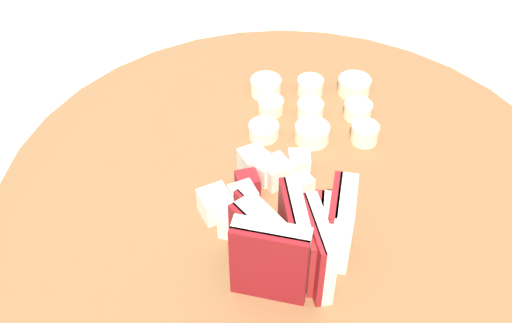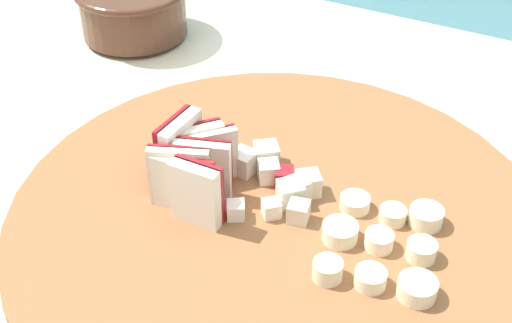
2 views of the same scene
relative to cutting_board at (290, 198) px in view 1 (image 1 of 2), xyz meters
name	(u,v)px [view 1 (image 1 of 2)]	position (x,y,z in m)	size (l,w,h in m)	color
cutting_board	(290,198)	(0.00, 0.00, 0.00)	(0.46, 0.46, 0.02)	brown
apple_wedge_fan	(296,242)	(-0.07, -0.01, 0.04)	(0.07, 0.08, 0.06)	maroon
apple_dice_pile	(258,187)	(-0.01, 0.02, 0.02)	(0.09, 0.10, 0.02)	white
banana_slice_rows	(313,107)	(0.10, 0.00, 0.02)	(0.10, 0.12, 0.02)	beige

